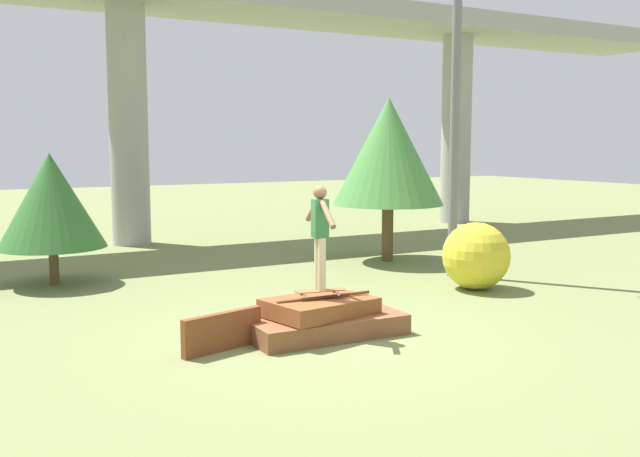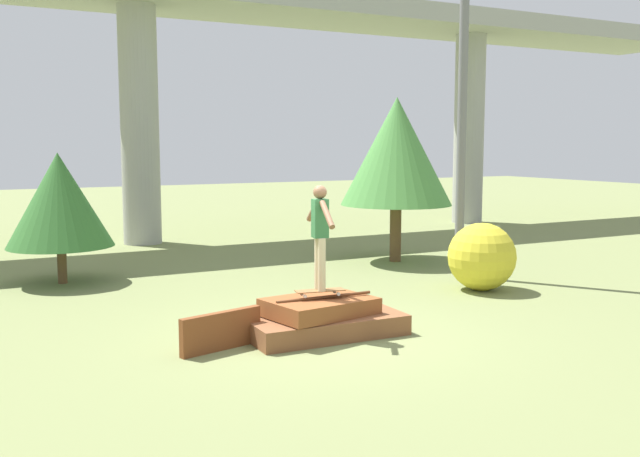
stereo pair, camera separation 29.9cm
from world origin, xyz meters
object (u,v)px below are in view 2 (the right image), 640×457
object	(u,v)px
skateboard	(320,291)
bush_yellow_flowering	(482,257)
utility_pole	(463,83)
tree_behind_right	(397,152)
skater	(320,230)
tree_behind_left	(59,200)

from	to	relation	value
skateboard	bush_yellow_flowering	distance (m)	4.69
bush_yellow_flowering	utility_pole	bearing A→B (deg)	68.92
utility_pole	tree_behind_right	size ratio (longest dim) A/B	2.02
tree_behind_right	bush_yellow_flowering	xyz separation A→B (m)	(-0.44, -3.77, -2.05)
skateboard	bush_yellow_flowering	bearing A→B (deg)	18.64
tree_behind_right	bush_yellow_flowering	size ratio (longest dim) A/B	2.98
utility_pole	tree_behind_right	world-z (taller)	utility_pole
skateboard	skater	size ratio (longest dim) A/B	0.49
tree_behind_right	skater	bearing A→B (deg)	-132.83
tree_behind_left	tree_behind_right	distance (m)	7.91
skater	tree_behind_left	world-z (taller)	tree_behind_left
skateboard	bush_yellow_flowering	world-z (taller)	bush_yellow_flowering
skater	tree_behind_left	xyz separation A→B (m)	(-2.92, 6.15, 0.13)
skateboard	utility_pole	size ratio (longest dim) A/B	0.10
skateboard	tree_behind_left	xyz separation A→B (m)	(-2.92, 6.15, 1.07)
utility_pole	tree_behind_left	size ratio (longest dim) A/B	2.99
skateboard	tree_behind_left	distance (m)	6.90
skateboard	tree_behind_left	world-z (taller)	tree_behind_left
skateboard	utility_pole	world-z (taller)	utility_pole
utility_pole	skateboard	bearing A→B (deg)	-149.88
tree_behind_left	bush_yellow_flowering	distance (m)	8.78
skater	bush_yellow_flowering	distance (m)	4.78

